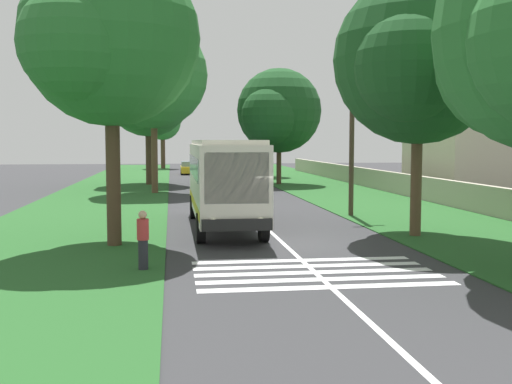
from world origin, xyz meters
name	(u,v)px	position (x,y,z in m)	size (l,w,h in m)	color
ground	(283,243)	(0.00, 0.00, 0.00)	(160.00, 160.00, 0.00)	#333335
grass_verge_left	(99,204)	(15.00, 8.20, 0.02)	(120.00, 8.00, 0.04)	#235623
grass_verge_right	(371,201)	(15.00, -8.20, 0.02)	(120.00, 8.00, 0.04)	#235623
centre_line	(239,203)	(15.00, 0.00, 0.00)	(110.00, 0.16, 0.01)	silver
coach_bus	(223,178)	(4.36, 1.80, 2.15)	(11.16, 2.62, 3.73)	silver
zebra_crossing	(315,272)	(-5.08, 0.00, 0.00)	(4.05, 6.80, 0.01)	silver
trailing_car_0	(252,183)	(22.80, -1.80, 0.67)	(4.30, 1.78, 1.43)	navy
trailing_car_1	(237,176)	(32.12, -1.65, 0.67)	(4.30, 1.78, 1.43)	black
trailing_car_2	(229,172)	(38.03, -1.51, 0.67)	(4.30, 1.78, 1.43)	silver
trailing_car_3	(189,168)	(47.60, 2.07, 0.67)	(4.30, 1.78, 1.43)	gold
roadside_tree_left_0	(146,95)	(31.43, 6.03, 7.49)	(9.43, 7.41, 11.40)	#4C3826
roadside_tree_left_1	(107,42)	(0.30, 6.14, 7.10)	(7.20, 6.15, 10.30)	#4C3826
roadside_tree_left_2	(151,77)	(22.58, 5.34, 8.14)	(8.65, 7.56, 12.06)	brown
roadside_tree_left_3	(162,123)	(61.94, 5.20, 6.03)	(5.55, 4.78, 8.53)	#4C3826
roadside_tree_right_0	(414,63)	(0.99, -5.22, 6.63)	(7.50, 6.47, 9.99)	brown
roadside_tree_right_1	(265,123)	(41.40, -5.49, 5.48)	(5.69, 4.73, 7.95)	#4C3826
roadside_tree_right_2	(277,113)	(30.00, -4.82, 6.04)	(8.24, 7.08, 9.72)	#4C3826
utility_pole	(352,122)	(7.67, -4.77, 4.60)	(0.24, 1.40, 8.82)	#473828
roadside_wall	(396,183)	(20.00, -11.60, 0.76)	(70.00, 0.40, 1.45)	#B2A893
roadside_building	(490,136)	(18.96, -17.98, 4.01)	(9.54, 9.92, 7.90)	beige
pedestrian	(143,239)	(-4.18, 4.81, 0.91)	(0.34, 0.34, 1.69)	#26262D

